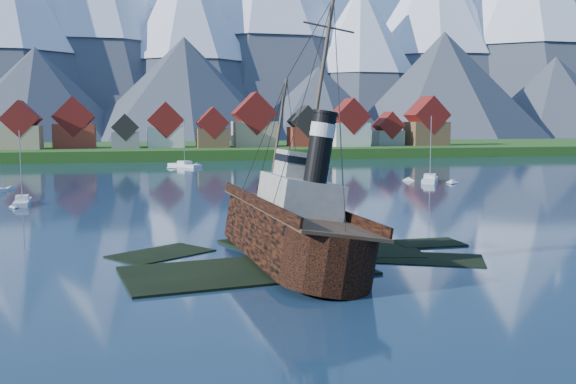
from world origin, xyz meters
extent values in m
plane|color=#1A3049|center=(0.00, 0.00, 0.00)|extent=(1400.00, 1400.00, 0.00)
cube|color=black|center=(-3.00, -2.00, -0.32)|extent=(19.08, 11.42, 1.00)
cube|color=black|center=(6.00, 4.00, -0.38)|extent=(15.15, 9.76, 1.00)
cube|color=black|center=(2.00, 9.00, -0.28)|extent=(11.45, 9.06, 1.00)
cube|color=black|center=(12.00, -1.00, -0.42)|extent=(10.27, 8.34, 1.00)
cube|color=black|center=(-9.00, 6.00, -0.40)|extent=(9.42, 8.68, 1.00)
cube|color=black|center=(15.00, 5.00, -0.35)|extent=(6.00, 4.00, 1.00)
cube|color=#294C15|center=(0.00, 170.00, 0.00)|extent=(600.00, 80.00, 3.20)
cube|color=#3F3D38|center=(0.00, 132.00, 0.00)|extent=(600.00, 2.50, 2.00)
cube|color=tan|center=(-43.00, 150.00, 6.40)|extent=(10.50, 9.00, 6.80)
cube|color=maroon|center=(-43.00, 150.00, 11.69)|extent=(10.69, 9.18, 10.69)
cube|color=maroon|center=(-29.00, 156.00, 6.60)|extent=(12.00, 8.50, 7.20)
cube|color=maroon|center=(-29.00, 156.00, 12.36)|extent=(12.22, 8.67, 12.22)
cube|color=slate|center=(-14.00, 151.00, 5.40)|extent=(8.00, 7.00, 4.80)
cube|color=black|center=(-14.00, 151.00, 9.24)|extent=(8.15, 7.14, 8.15)
cube|color=beige|center=(-2.00, 154.00, 6.20)|extent=(11.00, 9.50, 6.40)
cube|color=maroon|center=(-2.00, 154.00, 11.38)|extent=(11.20, 9.69, 11.20)
cube|color=brown|center=(12.00, 150.00, 5.90)|extent=(9.50, 8.00, 5.80)
cube|color=maroon|center=(12.00, 150.00, 10.51)|extent=(9.67, 8.16, 9.67)
cube|color=tan|center=(26.00, 155.00, 7.00)|extent=(13.50, 10.00, 8.00)
cube|color=maroon|center=(26.00, 155.00, 13.43)|extent=(13.75, 10.20, 13.75)
cube|color=maroon|center=(42.00, 152.00, 6.10)|extent=(10.00, 8.50, 6.20)
cube|color=black|center=(42.00, 152.00, 11.00)|extent=(10.18, 8.67, 10.18)
cube|color=beige|center=(56.00, 149.00, 6.75)|extent=(11.50, 9.00, 7.50)
cube|color=maroon|center=(56.00, 149.00, 12.57)|extent=(11.71, 9.18, 11.71)
cube|color=slate|center=(71.00, 153.00, 5.50)|extent=(9.00, 7.50, 5.00)
cube|color=maroon|center=(71.00, 153.00, 9.62)|extent=(9.16, 7.65, 9.16)
cube|color=brown|center=(84.00, 151.00, 6.90)|extent=(12.50, 10.00, 7.80)
cube|color=maroon|center=(84.00, 151.00, 13.05)|extent=(12.73, 10.20, 12.73)
cone|color=#2D333D|center=(-100.00, 455.00, 73.00)|extent=(180.00, 180.00, 150.00)
cone|color=#2D333D|center=(-40.00, 495.00, 88.00)|extent=(210.00, 210.00, 180.00)
cone|color=#2D333D|center=(30.00, 470.00, 70.50)|extent=(170.00, 170.00, 145.00)
cone|color=white|center=(30.00, 470.00, 99.50)|extent=(105.40, 105.40, 87.00)
cone|color=#2D333D|center=(100.00, 515.00, 98.00)|extent=(240.00, 240.00, 200.00)
cone|color=#2D333D|center=(170.00, 460.00, 60.50)|extent=(150.00, 150.00, 125.00)
cone|color=white|center=(170.00, 460.00, 85.50)|extent=(93.00, 93.00, 75.00)
cone|color=#2D333D|center=(250.00, 490.00, 83.00)|extent=(200.00, 200.00, 170.00)
cone|color=white|center=(250.00, 490.00, 117.00)|extent=(124.00, 124.00, 102.00)
cone|color=#2D333D|center=(330.00, 475.00, 93.00)|extent=(230.00, 230.00, 190.00)
cone|color=#2D333D|center=(400.00, 505.00, 75.50)|extent=(180.00, 180.00, 155.00)
cone|color=white|center=(400.00, 505.00, 106.50)|extent=(111.60, 111.60, 93.00)
cone|color=#2D333D|center=(-70.00, 374.00, 27.00)|extent=(120.00, 120.00, 58.00)
cone|color=#2D333D|center=(20.00, 369.00, 31.00)|extent=(136.00, 136.00, 66.00)
cone|color=#2D333D|center=(110.00, 373.00, 23.00)|extent=(110.00, 110.00, 50.00)
cone|color=#2D333D|center=(200.00, 370.00, 35.50)|extent=(150.00, 150.00, 75.00)
cone|color=#2D333D|center=(290.00, 371.00, 28.00)|extent=(124.00, 124.00, 60.00)
cube|color=black|center=(0.62, 1.10, 2.07)|extent=(6.39, 18.41, 3.84)
cone|color=black|center=(0.62, 13.05, 2.07)|extent=(6.39, 6.39, 6.39)
cylinder|color=black|center=(0.62, -8.10, 2.07)|extent=(6.39, 6.39, 3.84)
cube|color=#4C3826|center=(0.62, 1.10, 4.08)|extent=(6.27, 24.30, 0.23)
cube|color=black|center=(-2.45, 1.10, 4.49)|extent=(0.18, 23.53, 0.82)
cube|color=black|center=(3.69, 1.10, 4.49)|extent=(0.18, 23.53, 0.82)
cube|color=#ADA89E|center=(0.62, -0.27, 5.45)|extent=(4.75, 7.76, 2.74)
cube|color=#ADA89E|center=(0.62, 0.65, 7.82)|extent=(3.29, 3.65, 2.01)
cylinder|color=black|center=(0.62, -3.28, 9.38)|extent=(1.74, 1.74, 5.12)
cylinder|color=silver|center=(0.62, -3.28, 10.65)|extent=(1.83, 1.83, 1.00)
cylinder|color=#473828|center=(0.62, 8.41, 9.65)|extent=(0.26, 0.26, 10.96)
cylinder|color=#473828|center=(0.62, -1.18, 14.76)|extent=(0.29, 0.29, 11.87)
cube|color=silver|center=(41.42, 59.61, 0.11)|extent=(6.65, 9.15, 1.31)
cube|color=silver|center=(41.42, 59.61, 1.14)|extent=(3.06, 3.26, 0.76)
cylinder|color=gray|center=(41.42, 59.61, 6.42)|extent=(0.15, 0.15, 11.31)
cube|color=silver|center=(0.46, 109.07, 0.11)|extent=(7.85, 10.41, 1.27)
cube|color=silver|center=(0.46, 109.07, 1.11)|extent=(3.55, 3.75, 0.74)
cylinder|color=gray|center=(0.46, 109.07, 6.26)|extent=(0.15, 0.15, 11.03)
cube|color=silver|center=(-25.90, 42.88, 0.09)|extent=(2.40, 7.48, 1.08)
cube|color=silver|center=(-25.90, 42.88, 0.94)|extent=(1.77, 2.18, 0.63)
cylinder|color=gray|center=(-25.90, 42.88, 5.29)|extent=(0.13, 0.13, 9.32)
camera|label=1|loc=(-10.75, -48.26, 11.22)|focal=40.00mm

